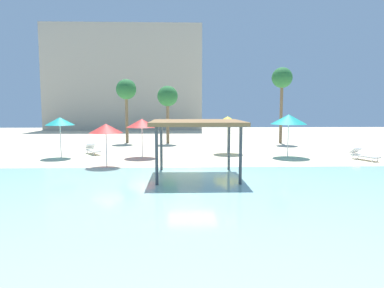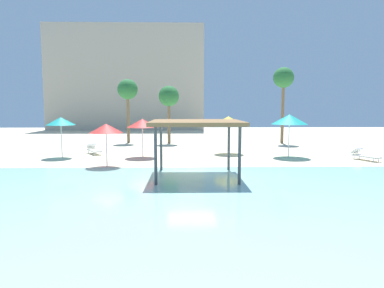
% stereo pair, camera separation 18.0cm
% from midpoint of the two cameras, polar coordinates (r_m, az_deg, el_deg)
% --- Properties ---
extents(ground_plane, '(80.00, 80.00, 0.00)m').
position_cam_midpoint_polar(ground_plane, '(18.09, -0.26, -4.78)').
color(ground_plane, beige).
extents(lagoon_water, '(44.00, 13.50, 0.04)m').
position_cam_midpoint_polar(lagoon_water, '(12.97, 0.41, -9.07)').
color(lagoon_water, '#99D1C6').
rests_on(lagoon_water, ground).
extents(shade_pavilion, '(4.34, 4.34, 2.76)m').
position_cam_midpoint_polar(shade_pavilion, '(16.72, 0.49, 3.28)').
color(shade_pavilion, '#42474C').
rests_on(shade_pavilion, ground).
extents(beach_umbrella_red_0, '(1.91, 1.91, 2.47)m').
position_cam_midpoint_polar(beach_umbrella_red_0, '(20.33, -14.20, 2.50)').
color(beach_umbrella_red_0, silver).
rests_on(beach_umbrella_red_0, ground).
extents(beach_umbrella_yellow_2, '(2.15, 2.15, 2.73)m').
position_cam_midpoint_polar(beach_umbrella_yellow_2, '(25.55, 5.67, 3.87)').
color(beach_umbrella_yellow_2, silver).
rests_on(beach_umbrella_yellow_2, ground).
extents(beach_umbrella_teal_3, '(1.93, 1.93, 2.73)m').
position_cam_midpoint_polar(beach_umbrella_teal_3, '(24.98, -21.07, 3.50)').
color(beach_umbrella_teal_3, silver).
rests_on(beach_umbrella_teal_3, ground).
extents(beach_umbrella_red_4, '(2.10, 2.10, 2.62)m').
position_cam_midpoint_polar(beach_umbrella_red_4, '(23.74, -8.45, 3.41)').
color(beach_umbrella_red_4, silver).
rests_on(beach_umbrella_red_4, ground).
extents(beach_umbrella_teal_5, '(2.44, 2.44, 2.91)m').
position_cam_midpoint_polar(beach_umbrella_teal_5, '(24.53, 15.38, 3.92)').
color(beach_umbrella_teal_5, silver).
rests_on(beach_umbrella_teal_5, ground).
extents(lounge_chair_0, '(1.49, 1.94, 0.74)m').
position_cam_midpoint_polar(lounge_chair_0, '(26.27, -16.17, -0.87)').
color(lounge_chair_0, white).
rests_on(lounge_chair_0, ground).
extents(lounge_chair_1, '(1.28, 1.98, 0.74)m').
position_cam_midpoint_polar(lounge_chair_1, '(25.00, 26.06, -1.60)').
color(lounge_chair_1, white).
rests_on(lounge_chair_1, ground).
extents(palm_tree_0, '(1.90, 1.90, 7.06)m').
position_cam_midpoint_polar(palm_tree_0, '(33.75, 14.42, 10.17)').
color(palm_tree_0, brown).
rests_on(palm_tree_0, ground).
extents(palm_tree_1, '(1.90, 1.90, 6.01)m').
position_cam_midpoint_polar(palm_tree_1, '(33.55, -10.90, 8.58)').
color(palm_tree_1, brown).
rests_on(palm_tree_1, ground).
extents(palm_tree_2, '(1.90, 1.90, 5.36)m').
position_cam_midpoint_polar(palm_tree_2, '(32.49, -4.19, 7.67)').
color(palm_tree_2, brown).
rests_on(palm_tree_2, ground).
extents(hotel_block_0, '(23.09, 8.57, 15.32)m').
position_cam_midpoint_polar(hotel_block_0, '(55.81, -10.83, 10.37)').
color(hotel_block_0, '#B2A893').
rests_on(hotel_block_0, ground).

